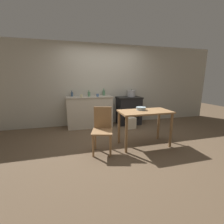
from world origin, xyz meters
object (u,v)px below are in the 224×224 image
Objects in this scene: cup_center at (98,95)px; bottle_far_left at (89,94)px; stove at (129,110)px; bottle_left at (72,94)px; chair at (102,128)px; flour_sack at (131,123)px; mixing_bowl_large at (141,108)px; work_table at (145,117)px; bottle_mid_left at (104,93)px; cup_center_left at (81,96)px; stock_pot at (131,93)px.

bottle_far_left is at bearing 160.47° from cup_center.
bottle_left is at bearing 174.26° from stove.
cup_center is (-1.04, -0.05, 0.54)m from stove.
chair is 1.70m from flour_sack.
mixing_bowl_large is 1.68m from cup_center.
mixing_bowl_large reaches higher than work_table.
bottle_far_left is at bearing 178.30° from stove.
bottle_left is at bearing 121.88° from chair.
bottle_mid_left reaches higher than chair.
work_table is at bearing -51.45° from cup_center_left.
cup_center_left is at bearing -149.32° from bottle_far_left.
work_table is 1.28m from flour_sack.
stove reaches higher than mixing_bowl_large.
stock_pot reaches higher than bottle_left.
bottle_mid_left reaches higher than mixing_bowl_large.
flour_sack is 1.30m from bottle_mid_left.
cup_center reaches higher than mixing_bowl_large.
bottle_mid_left is (-0.68, 0.70, 0.87)m from flour_sack.
mixing_bowl_large is (-0.05, 0.11, 0.17)m from work_table.
stove is 4.80× the size of bottle_far_left.
chair is at bearing -102.85° from bottle_mid_left.
bottle_left is 0.39m from cup_center_left.
stock_pot reaches higher than chair.
bottle_far_left is 0.52m from bottle_left.
bottle_left is at bearing 162.98° from cup_center.
work_table is 1.82m from cup_center.
bottle_far_left is (-1.18, 0.54, 0.85)m from flour_sack.
mixing_bowl_large is 2.29m from bottle_left.
cup_center_left is at bearing 115.81° from chair.
cup_center is (-0.92, 0.45, 0.82)m from flour_sack.
flour_sack is 1.55m from bottle_far_left.
stove is at bearing 3.85° from cup_center_left.
stove is 11.17× the size of cup_center.
flour_sack is 1.24× the size of stock_pot.
stock_pot is at bearing 6.41° from cup_center.
bottle_left is 2.15× the size of cup_center_left.
stock_pot is (1.34, 1.81, 0.51)m from chair.
cup_center is (0.19, 1.68, 0.50)m from chair.
chair is 4.88× the size of bottle_far_left.
flour_sack is 1.27m from mixing_bowl_large.
bottle_left is at bearing 176.93° from stock_pot.
flour_sack is 1.50× the size of bottle_mid_left.
stove is 4.03× the size of bottle_mid_left.
stock_pot is at bearing 6.31° from cup_center_left.
cup_center_left is (-0.30, 1.63, 0.50)m from chair.
bottle_left is at bearing 130.18° from mixing_bowl_large.
bottle_mid_left is at bearing 105.35° from work_table.
chair is 1.73m from cup_center_left.
cup_center_left is at bearing -173.94° from cup_center.
stove is at bearing 77.19° from flour_sack.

